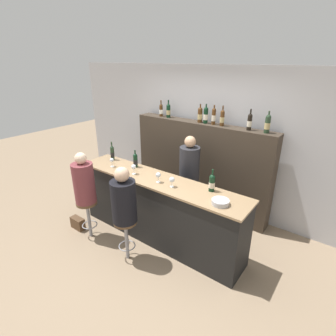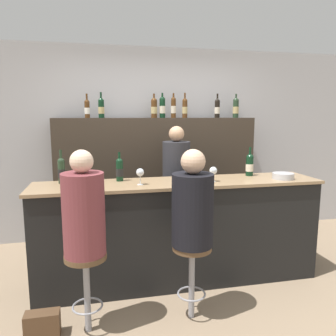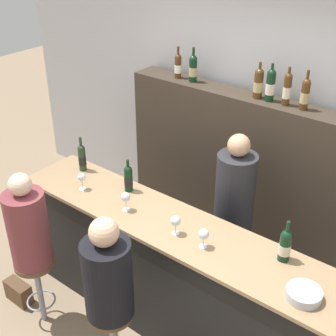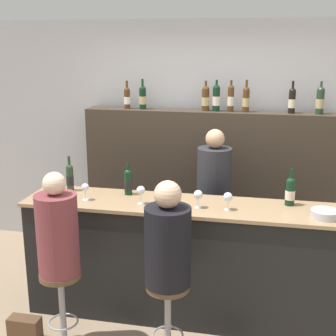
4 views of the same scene
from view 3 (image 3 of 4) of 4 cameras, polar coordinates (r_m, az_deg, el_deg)
The scene contains 23 objects.
wall_back at distance 4.45m, azimuth 12.21°, elevation 4.79°, with size 6.40×0.05×2.60m.
bar_counter at distance 3.82m, azimuth 0.55°, elevation -13.16°, with size 2.85×0.57×1.04m.
back_bar_cabinet at distance 4.48m, azimuth 10.25°, elevation -1.61°, with size 2.67×0.28×1.66m.
wine_bottle_counter_0 at distance 4.18m, azimuth -10.44°, elevation 1.30°, with size 0.07×0.07×0.32m.
wine_bottle_counter_1 at distance 3.83m, azimuth -4.86°, elevation -1.23°, with size 0.07×0.07×0.29m.
wine_bottle_counter_2 at distance 3.20m, azimuth 14.09°, elevation -9.09°, with size 0.08×0.08×0.31m.
wine_bottle_backbar_0 at distance 4.53m, azimuth 1.23°, elevation 12.38°, with size 0.07×0.07×0.30m.
wine_bottle_backbar_1 at distance 4.43m, azimuth 3.08°, elevation 12.06°, with size 0.08×0.08×0.32m.
wine_bottle_backbar_2 at distance 4.09m, azimuth 10.97°, elevation 10.13°, with size 0.08×0.08×0.31m.
wine_bottle_backbar_3 at distance 4.04m, azimuth 12.39°, elevation 9.86°, with size 0.08×0.08×0.32m.
wine_bottle_backbar_4 at distance 3.99m, azimuth 14.32°, elevation 9.33°, with size 0.07×0.07×0.32m.
wine_bottle_backbar_5 at distance 3.93m, azimuth 16.37°, elevation 8.67°, with size 0.07×0.07×0.33m.
wine_glass_0 at distance 3.91m, azimuth -10.48°, elevation -1.18°, with size 0.07×0.07×0.15m.
wine_glass_1 at distance 3.60m, azimuth -5.19°, elevation -3.61°, with size 0.07×0.07×0.16m.
wine_glass_2 at distance 3.34m, azimuth 0.93°, elevation -6.51°, with size 0.08×0.08×0.15m.
wine_glass_3 at distance 3.23m, azimuth 4.36°, elevation -8.09°, with size 0.08×0.08×0.15m.
metal_bowl at distance 3.02m, azimuth 16.23°, elevation -14.55°, with size 0.22×0.22×0.06m.
bar_stool_left at distance 4.03m, azimuth -15.72°, elevation -12.48°, with size 0.32×0.32×0.64m.
guest_seated_left at distance 3.72m, azimuth -16.74°, elevation -6.79°, with size 0.32×0.32×0.80m.
bar_stool_right at distance 3.54m, azimuth -6.86°, elevation -18.61°, with size 0.32×0.32×0.64m.
guest_seated_right at distance 3.20m, azimuth -7.39°, elevation -12.79°, with size 0.34×0.34×0.79m.
bartender at distance 4.08m, azimuth 7.86°, elevation -6.71°, with size 0.33×0.33×1.56m.
handbag at distance 4.51m, azimuth -17.76°, elevation -14.19°, with size 0.26×0.12×0.20m.
Camera 3 is at (1.71, -1.96, 3.12)m, focal length 50.00 mm.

